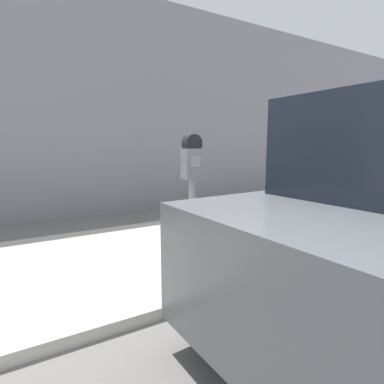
{
  "coord_description": "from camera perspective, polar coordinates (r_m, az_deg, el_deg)",
  "views": [
    {
      "loc": [
        -2.05,
        -1.38,
        1.48
      ],
      "look_at": [
        -0.48,
        1.29,
        1.0
      ],
      "focal_mm": 28.0,
      "sensor_mm": 36.0,
      "label": 1
    }
  ],
  "objects": [
    {
      "name": "ground_plane",
      "position": [
        2.88,
        23.78,
        -22.99
      ],
      "size": [
        60.0,
        60.0,
        0.0
      ],
      "primitive_type": "plane",
      "color": "slate"
    },
    {
      "name": "sidewalk",
      "position": [
        4.37,
        -0.56,
        -10.33
      ],
      "size": [
        24.0,
        2.8,
        0.11
      ],
      "color": "#BCB7AD",
      "rests_on": "ground_plane"
    },
    {
      "name": "building_facade",
      "position": [
        7.02,
        -13.66,
        15.56
      ],
      "size": [
        24.0,
        0.3,
        4.68
      ],
      "color": "gray",
      "rests_on": "ground_plane"
    },
    {
      "name": "parking_meter",
      "position": [
        3.11,
        0.0,
        2.84
      ],
      "size": [
        0.2,
        0.15,
        1.49
      ],
      "color": "gray",
      "rests_on": "sidewalk"
    },
    {
      "name": "fire_hydrant",
      "position": [
        5.74,
        30.98,
        -1.98
      ],
      "size": [
        0.24,
        0.24,
        0.86
      ],
      "color": "gold",
      "rests_on": "sidewalk"
    }
  ]
}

